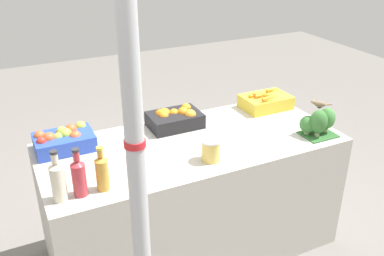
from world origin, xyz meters
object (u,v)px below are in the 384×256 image
at_px(juice_bottle_ruby, 79,176).
at_px(apple_crate, 64,140).
at_px(orange_crate, 175,118).
at_px(support_pole, 136,168).
at_px(juice_bottle_cloudy, 58,180).
at_px(broccoli_pile, 319,122).
at_px(pickle_jar, 211,150).
at_px(sparrow_bird, 319,104).
at_px(carrot_crate, 266,102).
at_px(juice_bottle_amber, 102,172).

bearing_deg(juice_bottle_ruby, apple_crate, 87.93).
height_order(orange_crate, juice_bottle_ruby, juice_bottle_ruby).
xyz_separation_m(support_pole, juice_bottle_cloudy, (-0.27, 0.44, -0.24)).
bearing_deg(apple_crate, juice_bottle_cloudy, -102.67).
relative_size(apple_crate, juice_bottle_cloudy, 1.25).
bearing_deg(broccoli_pile, juice_bottle_cloudy, -179.67).
bearing_deg(pickle_jar, sparrow_bird, 0.10).
xyz_separation_m(support_pole, juice_bottle_ruby, (-0.17, 0.44, -0.24)).
distance_m(orange_crate, sparrow_bird, 0.96).
relative_size(broccoli_pile, juice_bottle_ruby, 0.90).
bearing_deg(carrot_crate, apple_crate, 179.74).
distance_m(apple_crate, juice_bottle_ruby, 0.55).
bearing_deg(orange_crate, juice_bottle_ruby, -144.83).
bearing_deg(orange_crate, juice_bottle_cloudy, -148.13).
bearing_deg(juice_bottle_cloudy, carrot_crate, 18.36).
height_order(juice_bottle_cloudy, juice_bottle_amber, juice_bottle_cloudy).
xyz_separation_m(juice_bottle_cloudy, juice_bottle_ruby, (0.10, -0.00, -0.01)).
distance_m(juice_bottle_cloudy, pickle_jar, 0.88).
height_order(apple_crate, sparrow_bird, sparrow_bird).
relative_size(orange_crate, juice_bottle_ruby, 1.31).
bearing_deg(broccoli_pile, pickle_jar, 179.04).
bearing_deg(support_pole, carrot_crate, 36.05).
relative_size(apple_crate, pickle_jar, 2.61).
distance_m(support_pole, pickle_jar, 0.81).
height_order(broccoli_pile, juice_bottle_amber, juice_bottle_amber).
height_order(support_pole, pickle_jar, support_pole).
height_order(orange_crate, sparrow_bird, sparrow_bird).
xyz_separation_m(support_pole, orange_crate, (0.60, 0.98, -0.30)).
bearing_deg(broccoli_pile, sparrow_bird, 102.88).
distance_m(apple_crate, juice_bottle_cloudy, 0.56).
bearing_deg(juice_bottle_cloudy, apple_crate, 77.33).
xyz_separation_m(apple_crate, broccoli_pile, (1.54, -0.53, 0.03)).
bearing_deg(pickle_jar, carrot_crate, 34.81).
bearing_deg(juice_bottle_amber, sparrow_bird, 0.95).
bearing_deg(pickle_jar, juice_bottle_amber, -178.01).
distance_m(carrot_crate, juice_bottle_ruby, 1.61).
xyz_separation_m(broccoli_pile, pickle_jar, (-0.79, 0.01, -0.03)).
relative_size(broccoli_pile, juice_bottle_cloudy, 0.86).
bearing_deg(juice_bottle_amber, juice_bottle_cloudy, 180.00).
relative_size(carrot_crate, juice_bottle_amber, 1.41).
relative_size(juice_bottle_ruby, pickle_jar, 1.98).
height_order(support_pole, juice_bottle_ruby, support_pole).
bearing_deg(support_pole, juice_bottle_amber, 96.56).
bearing_deg(pickle_jar, orange_crate, 90.73).
relative_size(support_pole, apple_crate, 6.76).
relative_size(juice_bottle_amber, sparrow_bird, 2.24).
bearing_deg(apple_crate, sparrow_bird, -18.61).
relative_size(orange_crate, pickle_jar, 2.61).
bearing_deg(apple_crate, carrot_crate, -0.26).
height_order(apple_crate, juice_bottle_ruby, juice_bottle_ruby).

